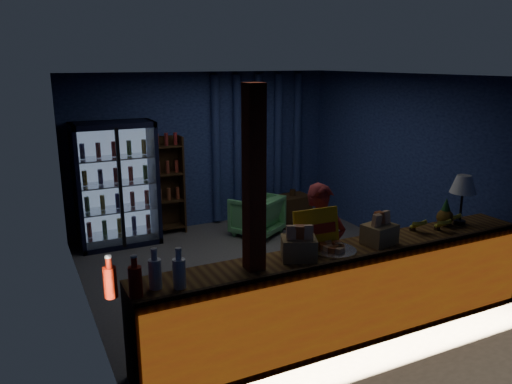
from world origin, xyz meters
TOP-DOWN VIEW (x-y plane):
  - ground at (0.00, 0.00)m, footprint 4.60×4.60m
  - room_walls at (0.00, 0.00)m, footprint 4.60×4.60m
  - counter at (0.00, -1.91)m, footprint 4.40×0.57m
  - support_post at (-1.05, -1.90)m, footprint 0.16×0.16m
  - beverage_cooler at (-1.55, 1.92)m, footprint 1.20×0.62m
  - bottle_shelf at (-0.70, 2.06)m, footprint 0.50×0.28m
  - curtain_folds at (1.00, 2.14)m, footprint 1.74×0.14m
  - framed_picture at (0.85, 2.10)m, footprint 0.36×0.04m
  - shopkeeper at (-0.01, -1.40)m, footprint 0.65×0.55m
  - green_chair at (0.55, 1.29)m, footprint 0.98×0.98m
  - side_table at (1.35, 1.50)m, footprint 0.59×0.44m
  - yellow_sign at (-0.27, -1.71)m, footprint 0.50×0.12m
  - soda_bottles at (-2.05, -1.95)m, footprint 0.65×0.19m
  - snack_box_left at (-0.57, -1.88)m, footprint 0.40×0.38m
  - snack_box_centre at (0.38, -1.90)m, footprint 0.36×0.32m
  - pastry_tray at (-0.16, -1.89)m, footprint 0.44×0.44m
  - banana_bunches at (1.24, -1.82)m, footprint 0.75×0.29m
  - table_lamp at (1.63, -1.81)m, footprint 0.29×0.29m
  - pineapple at (1.41, -1.79)m, footprint 0.19×0.19m

SIDE VIEW (x-z plane):
  - ground at x=0.00m, z-range 0.00..0.00m
  - side_table at x=1.35m, z-range -0.05..0.57m
  - green_chair at x=0.55m, z-range 0.00..0.66m
  - counter at x=0.00m, z-range -0.02..0.97m
  - shopkeeper at x=-0.01m, z-range 0.00..1.51m
  - bottle_shelf at x=-0.70m, z-range -0.01..1.59m
  - beverage_cooler at x=-1.55m, z-range -0.02..1.88m
  - pastry_tray at x=-0.16m, z-range 0.94..1.01m
  - banana_bunches at x=1.24m, z-range 0.95..1.11m
  - snack_box_centre at x=0.38m, z-range 0.90..1.24m
  - snack_box_left at x=-0.57m, z-range 0.90..1.24m
  - pineapple at x=1.41m, z-range 0.92..1.25m
  - soda_bottles at x=-2.05m, z-range 0.92..1.27m
  - yellow_sign at x=-0.27m, z-range 0.95..1.35m
  - support_post at x=-1.05m, z-range 0.00..2.60m
  - curtain_folds at x=1.00m, z-range 0.05..2.55m
  - table_lamp at x=1.63m, z-range 1.11..1.69m
  - room_walls at x=0.00m, z-range -0.73..3.87m
  - framed_picture at x=0.85m, z-range 1.61..1.89m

